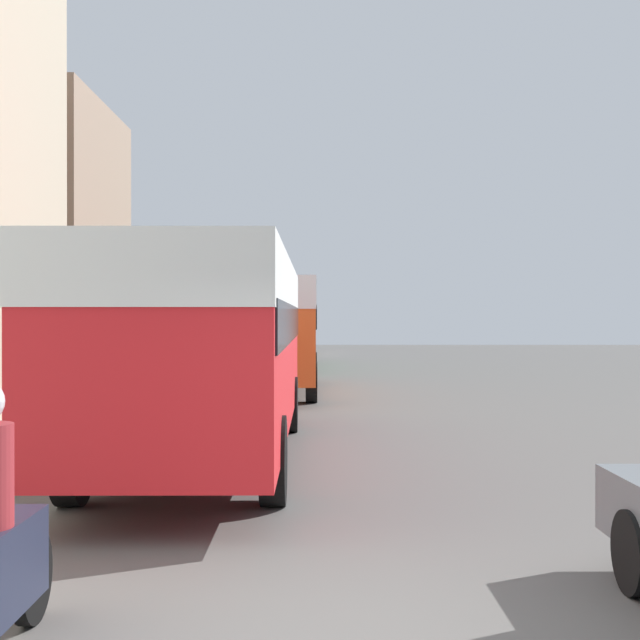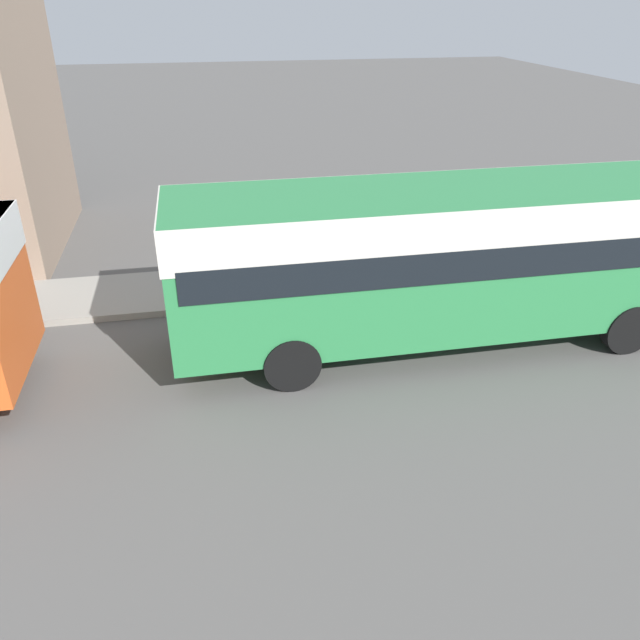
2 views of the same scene
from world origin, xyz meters
TOP-DOWN VIEW (x-y plane):
  - bus_third_in_line at (-1.94, 30.95)m, footprint 2.56×10.46m
  - pedestrian_near_curb at (-5.63, 28.37)m, footprint 0.38×0.38m

SIDE VIEW (x-z plane):
  - pedestrian_near_curb at x=-5.63m, z-range 0.17..1.91m
  - bus_third_in_line at x=-1.94m, z-range 0.46..3.52m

